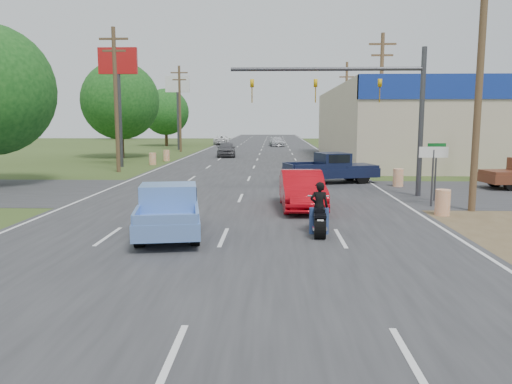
{
  "coord_description": "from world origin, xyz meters",
  "views": [
    {
      "loc": [
        1.54,
        -7.01,
        3.56
      ],
      "look_at": [
        0.97,
        8.98,
        1.3
      ],
      "focal_mm": 35.0,
      "sensor_mm": 36.0,
      "label": 1
    }
  ],
  "objects_px": {
    "navy_pickup": "(333,168)",
    "distant_car_silver": "(277,142)",
    "motorcycle": "(319,219)",
    "distant_car_grey": "(226,149)",
    "distant_car_white": "(222,140)",
    "red_convertible": "(302,190)",
    "rider": "(319,210)",
    "blue_pickup": "(169,209)"
  },
  "relations": [
    {
      "from": "distant_car_grey",
      "to": "distant_car_white",
      "type": "relative_size",
      "value": 0.89
    },
    {
      "from": "red_convertible",
      "to": "motorcycle",
      "type": "xyz_separation_m",
      "value": [
        0.28,
        -4.73,
        -0.27
      ]
    },
    {
      "from": "distant_car_grey",
      "to": "rider",
      "type": "bearing_deg",
      "value": -85.08
    },
    {
      "from": "motorcycle",
      "to": "blue_pickup",
      "type": "relative_size",
      "value": 0.44
    },
    {
      "from": "rider",
      "to": "navy_pickup",
      "type": "distance_m",
      "value": 13.6
    },
    {
      "from": "rider",
      "to": "distant_car_grey",
      "type": "xyz_separation_m",
      "value": [
        -6.28,
        35.13,
        -0.02
      ]
    },
    {
      "from": "blue_pickup",
      "to": "distant_car_grey",
      "type": "height_order",
      "value": "blue_pickup"
    },
    {
      "from": "red_convertible",
      "to": "blue_pickup",
      "type": "height_order",
      "value": "blue_pickup"
    },
    {
      "from": "navy_pickup",
      "to": "blue_pickup",
      "type": "bearing_deg",
      "value": -43.37
    },
    {
      "from": "blue_pickup",
      "to": "distant_car_grey",
      "type": "xyz_separation_m",
      "value": [
        -1.51,
        35.28,
        -0.03
      ]
    },
    {
      "from": "navy_pickup",
      "to": "distant_car_white",
      "type": "bearing_deg",
      "value": 176.47
    },
    {
      "from": "rider",
      "to": "blue_pickup",
      "type": "height_order",
      "value": "blue_pickup"
    },
    {
      "from": "motorcycle",
      "to": "distant_car_grey",
      "type": "xyz_separation_m",
      "value": [
        -6.27,
        35.19,
        0.27
      ]
    },
    {
      "from": "navy_pickup",
      "to": "distant_car_white",
      "type": "height_order",
      "value": "navy_pickup"
    },
    {
      "from": "blue_pickup",
      "to": "navy_pickup",
      "type": "xyz_separation_m",
      "value": [
        6.76,
        13.6,
        0.08
      ]
    },
    {
      "from": "motorcycle",
      "to": "distant_car_grey",
      "type": "relative_size",
      "value": 0.5
    },
    {
      "from": "red_convertible",
      "to": "motorcycle",
      "type": "bearing_deg",
      "value": -88.78
    },
    {
      "from": "distant_car_white",
      "to": "navy_pickup",
      "type": "bearing_deg",
      "value": 100.08
    },
    {
      "from": "distant_car_grey",
      "to": "navy_pickup",
      "type": "bearing_deg",
      "value": -74.33
    },
    {
      "from": "distant_car_grey",
      "to": "distant_car_white",
      "type": "distance_m",
      "value": 26.67
    },
    {
      "from": "distant_car_white",
      "to": "distant_car_grey",
      "type": "bearing_deg",
      "value": 93.59
    },
    {
      "from": "red_convertible",
      "to": "distant_car_white",
      "type": "relative_size",
      "value": 0.92
    },
    {
      "from": "distant_car_silver",
      "to": "rider",
      "type": "bearing_deg",
      "value": -98.08
    },
    {
      "from": "rider",
      "to": "distant_car_grey",
      "type": "relative_size",
      "value": 0.35
    },
    {
      "from": "red_convertible",
      "to": "motorcycle",
      "type": "distance_m",
      "value": 4.75
    },
    {
      "from": "distant_car_grey",
      "to": "distant_car_silver",
      "type": "bearing_deg",
      "value": 71.02
    },
    {
      "from": "motorcycle",
      "to": "rider",
      "type": "bearing_deg",
      "value": 90.0
    },
    {
      "from": "navy_pickup",
      "to": "red_convertible",
      "type": "bearing_deg",
      "value": -31.51
    },
    {
      "from": "navy_pickup",
      "to": "distant_car_silver",
      "type": "xyz_separation_m",
      "value": [
        -2.99,
        43.24,
        -0.23
      ]
    },
    {
      "from": "rider",
      "to": "navy_pickup",
      "type": "xyz_separation_m",
      "value": [
        2.0,
        13.45,
        0.1
      ]
    },
    {
      "from": "rider",
      "to": "navy_pickup",
      "type": "bearing_deg",
      "value": -95.94
    },
    {
      "from": "rider",
      "to": "blue_pickup",
      "type": "relative_size",
      "value": 0.31
    },
    {
      "from": "red_convertible",
      "to": "distant_car_grey",
      "type": "xyz_separation_m",
      "value": [
        -5.99,
        30.46,
        -0.0
      ]
    },
    {
      "from": "blue_pickup",
      "to": "distant_car_grey",
      "type": "distance_m",
      "value": 35.31
    },
    {
      "from": "red_convertible",
      "to": "rider",
      "type": "distance_m",
      "value": 4.68
    },
    {
      "from": "distant_car_silver",
      "to": "distant_car_white",
      "type": "relative_size",
      "value": 0.88
    },
    {
      "from": "motorcycle",
      "to": "distant_car_grey",
      "type": "bearing_deg",
      "value": 102.61
    },
    {
      "from": "navy_pickup",
      "to": "distant_car_white",
      "type": "relative_size",
      "value": 1.11
    },
    {
      "from": "blue_pickup",
      "to": "navy_pickup",
      "type": "height_order",
      "value": "navy_pickup"
    },
    {
      "from": "distant_car_grey",
      "to": "red_convertible",
      "type": "bearing_deg",
      "value": -84.09
    },
    {
      "from": "distant_car_silver",
      "to": "motorcycle",
      "type": "bearing_deg",
      "value": -98.08
    },
    {
      "from": "blue_pickup",
      "to": "navy_pickup",
      "type": "relative_size",
      "value": 0.9
    }
  ]
}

